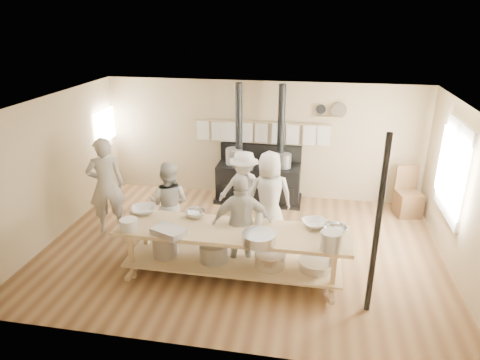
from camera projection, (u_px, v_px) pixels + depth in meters
The scene contains 24 objects.
ground at pixel (242, 248), 7.69m from camera, with size 7.00×7.00×0.00m, color brown.
room_shell at pixel (242, 163), 7.09m from camera, with size 7.00×7.00×7.00m.
window_right at pixel (453, 170), 7.11m from camera, with size 0.09×1.50×1.65m.
left_opening at pixel (105, 126), 9.50m from camera, with size 0.00×0.90×0.90m.
stove at pixel (258, 179), 9.43m from camera, with size 1.90×0.75×2.60m.
towel_rail at pixel (261, 130), 9.31m from camera, with size 3.00×0.04×0.47m.
back_wall_shelf at pixel (331, 112), 8.93m from camera, with size 0.63×0.14×0.32m.
prep_table at pixel (231, 248), 6.67m from camera, with size 3.60×0.90×0.85m.
support_post at pixel (377, 228), 5.63m from camera, with size 0.08×0.08×2.60m, color black.
cook_far_left at pixel (106, 185), 7.99m from camera, with size 0.68×0.45×1.86m, color #BCB5A7.
cook_left at pixel (169, 204), 7.60m from camera, with size 0.76×0.59×1.56m, color #BCB5A7.
cook_center at pixel (269, 197), 7.73m from camera, with size 0.82×0.54×1.69m, color #BCB5A7.
cook_right at pixel (242, 224), 6.76m from camera, with size 0.97×0.40×1.65m, color #BCB5A7.
cook_by_window at pixel (244, 190), 8.17m from camera, with size 1.01×0.58×1.56m, color #BCB5A7.
chair at pixel (408, 201), 8.86m from camera, with size 0.57×0.57×1.01m.
bowl_white_a at pixel (144, 210), 7.08m from camera, with size 0.41×0.41×0.10m, color silver.
bowl_steel_a at pixel (195, 214), 6.94m from camera, with size 0.33×0.33×0.10m, color silver.
bowl_white_b at pixel (315, 224), 6.63m from camera, with size 0.39×0.39×0.10m, color silver.
bowl_steel_b at pixel (334, 230), 6.41m from camera, with size 0.38×0.38×0.12m, color silver.
roasting_pan at pixel (168, 232), 6.38m from camera, with size 0.47×0.31×0.10m, color #B2B2B7.
mixing_bowl_large at pixel (259, 238), 6.14m from camera, with size 0.49×0.49×0.16m, color silver.
bucket_galv at pixel (331, 241), 5.95m from camera, with size 0.30×0.30×0.27m, color gray.
deep_bowl_enamel at pixel (129, 224), 6.52m from camera, with size 0.27×0.27×0.17m, color silver.
pitcher at pixel (259, 217), 6.72m from camera, with size 0.13×0.13×0.20m, color silver.
Camera 1 is at (1.16, -6.60, 3.96)m, focal length 32.00 mm.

